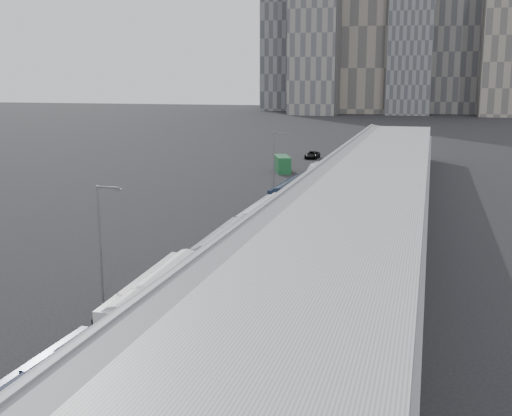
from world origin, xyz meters
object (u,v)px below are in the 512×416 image
at_px(bus_2, 157,306).
at_px(suv, 312,155).
at_px(bus_5, 292,198).
at_px(bus_6, 316,181).
at_px(bus_3, 227,252).
at_px(bus_4, 264,222).
at_px(street_lamp_near, 102,234).
at_px(shipping_container, 282,164).
at_px(street_lamp_far, 275,155).

xyz_separation_m(bus_2, suv, (-6.95, 96.33, -0.85)).
bearing_deg(bus_5, bus_2, -87.88).
relative_size(bus_6, suv, 2.24).
bearing_deg(bus_5, bus_3, -87.76).
height_order(bus_3, bus_4, bus_4).
height_order(street_lamp_near, shipping_container, street_lamp_near).
bearing_deg(street_lamp_near, suv, 90.33).
xyz_separation_m(bus_3, bus_5, (0.16, 26.86, 0.12)).
bearing_deg(street_lamp_near, bus_4, 73.67).
relative_size(bus_2, shipping_container, 1.95).
height_order(bus_4, bus_5, bus_5).
distance_m(bus_4, bus_6, 29.70).
height_order(bus_3, bus_5, bus_5).
relative_size(bus_5, suv, 2.40).
distance_m(bus_2, shipping_container, 75.46).
xyz_separation_m(bus_3, bus_4, (0.12, 12.68, 0.02)).
bearing_deg(shipping_container, bus_4, -100.02).
bearing_deg(street_lamp_far, shipping_container, 98.92).
distance_m(bus_3, shipping_container, 60.77).
height_order(bus_2, bus_6, bus_2).
distance_m(bus_6, suv, 39.86).
distance_m(bus_4, street_lamp_near, 24.17).
bearing_deg(shipping_container, bus_3, -102.33).
height_order(bus_6, shipping_container, bus_6).
bearing_deg(suv, bus_6, -77.24).
bearing_deg(bus_3, street_lamp_far, 96.92).
height_order(bus_5, shipping_container, bus_5).
xyz_separation_m(bus_3, street_lamp_far, (-6.19, 43.78, 3.47)).
relative_size(bus_2, suv, 2.38).
relative_size(bus_5, street_lamp_far, 1.56).
bearing_deg(bus_3, bus_2, -91.82).
distance_m(shipping_container, suv, 21.43).
relative_size(street_lamp_far, suv, 1.54).
distance_m(street_lamp_near, shipping_container, 70.52).
relative_size(street_lamp_near, suv, 1.58).
relative_size(bus_6, shipping_container, 1.83).
xyz_separation_m(bus_5, shipping_container, (-8.92, 33.27, -0.18)).
bearing_deg(shipping_container, bus_6, -83.08).
bearing_deg(bus_2, bus_5, 86.93).
xyz_separation_m(bus_6, shipping_container, (-9.26, 17.76, -0.05)).
relative_size(bus_3, bus_6, 0.99).
bearing_deg(bus_3, bus_5, 88.53).
height_order(bus_5, street_lamp_near, street_lamp_near).
bearing_deg(bus_2, bus_4, 86.77).
distance_m(bus_2, bus_4, 27.52).
xyz_separation_m(bus_6, street_lamp_far, (-6.69, 1.40, 3.47)).
bearing_deg(street_lamp_far, bus_2, -84.15).
relative_size(bus_3, shipping_container, 1.82).
relative_size(bus_4, shipping_container, 1.84).
bearing_deg(suv, bus_2, -84.15).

